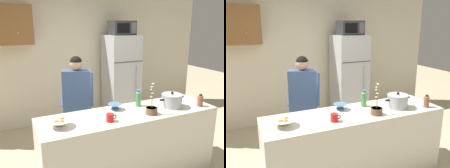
% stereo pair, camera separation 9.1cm
% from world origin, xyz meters
% --- Properties ---
extents(back_wall_unit, '(6.00, 0.48, 2.60)m').
position_xyz_m(back_wall_unit, '(-0.24, 2.26, 1.41)').
color(back_wall_unit, beige).
rests_on(back_wall_unit, ground).
extents(kitchen_island, '(2.35, 0.68, 0.92)m').
position_xyz_m(kitchen_island, '(0.00, 0.00, 0.46)').
color(kitchen_island, silver).
rests_on(kitchen_island, ground).
extents(refrigerator, '(0.64, 0.68, 1.80)m').
position_xyz_m(refrigerator, '(0.82, 1.85, 0.90)').
color(refrigerator, '#B7BABF').
rests_on(refrigerator, ground).
extents(microwave, '(0.48, 0.37, 0.28)m').
position_xyz_m(microwave, '(0.82, 1.83, 1.94)').
color(microwave, '#2D2D30').
rests_on(microwave, refrigerator).
extents(person_near_pot, '(0.58, 0.53, 1.58)m').
position_xyz_m(person_near_pot, '(-0.47, 0.76, 0.98)').
color(person_near_pot, '#726656').
rests_on(person_near_pot, ground).
extents(cooking_pot, '(0.39, 0.28, 0.22)m').
position_xyz_m(cooking_pot, '(0.61, -0.06, 1.01)').
color(cooking_pot, '#ADAFB5').
rests_on(cooking_pot, kitchen_island).
extents(coffee_mug, '(0.13, 0.09, 0.10)m').
position_xyz_m(coffee_mug, '(-0.35, -0.15, 0.97)').
color(coffee_mug, red).
rests_on(coffee_mug, kitchen_island).
extents(bread_bowl, '(0.26, 0.26, 0.10)m').
position_xyz_m(bread_bowl, '(-0.92, -0.05, 0.97)').
color(bread_bowl, white).
rests_on(bread_bowl, kitchen_island).
extents(empty_bowl, '(0.19, 0.19, 0.08)m').
position_xyz_m(empty_bowl, '(-0.13, 0.18, 0.97)').
color(empty_bowl, '#4C7299').
rests_on(empty_bowl, kitchen_island).
extents(bottle_near_edge, '(0.07, 0.07, 0.17)m').
position_xyz_m(bottle_near_edge, '(0.98, -0.20, 1.01)').
color(bottle_near_edge, brown).
rests_on(bottle_near_edge, kitchen_island).
extents(bottle_mid_counter, '(0.08, 0.08, 0.23)m').
position_xyz_m(bottle_mid_counter, '(0.22, 0.17, 1.03)').
color(bottle_mid_counter, '#4C8C4C').
rests_on(bottle_mid_counter, kitchen_island).
extents(potted_orchid, '(0.15, 0.15, 0.41)m').
position_xyz_m(potted_orchid, '(0.22, -0.16, 0.99)').
color(potted_orchid, brown).
rests_on(potted_orchid, kitchen_island).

